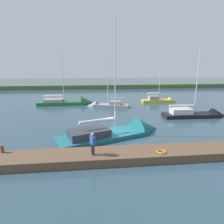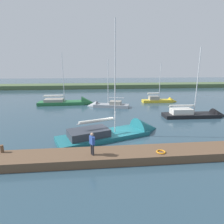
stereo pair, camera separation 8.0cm
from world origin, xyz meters
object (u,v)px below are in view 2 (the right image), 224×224
(mooring_post_far, at_px, (2,149))
(sailboat_behind_pier, at_px, (161,101))
(sailboat_inner_slip, at_px, (199,116))
(person_on_dock, at_px, (92,142))
(sailboat_outer_mooring, at_px, (123,133))
(life_ring_buoy, at_px, (161,152))
(sailboat_near_dock, at_px, (105,106))
(sailboat_far_left, at_px, (72,103))

(mooring_post_far, xyz_separation_m, sailboat_behind_pier, (-19.63, -20.91, -0.67))
(mooring_post_far, relative_size, sailboat_inner_slip, 0.05)
(mooring_post_far, xyz_separation_m, sailboat_inner_slip, (-20.94, -9.94, -0.76))
(sailboat_inner_slip, bearing_deg, person_on_dock, -141.45)
(sailboat_outer_mooring, bearing_deg, sailboat_inner_slip, 5.77)
(sailboat_outer_mooring, bearing_deg, life_ring_buoy, -92.39)
(sailboat_near_dock, xyz_separation_m, sailboat_behind_pier, (-11.08, -3.18, 0.11))
(sailboat_behind_pier, bearing_deg, sailboat_near_dock, -163.78)
(sailboat_near_dock, xyz_separation_m, person_on_dock, (2.11, 18.79, 1.43))
(mooring_post_far, distance_m, sailboat_behind_pier, 28.69)
(sailboat_near_dock, bearing_deg, person_on_dock, 99.61)
(life_ring_buoy, distance_m, sailboat_outer_mooring, 5.86)
(sailboat_near_dock, distance_m, person_on_dock, 18.96)
(mooring_post_far, relative_size, sailboat_outer_mooring, 0.05)
(mooring_post_far, distance_m, sailboat_near_dock, 19.70)
(sailboat_outer_mooring, distance_m, sailboat_far_left, 17.69)
(life_ring_buoy, distance_m, sailboat_near_dock, 19.16)
(mooring_post_far, relative_size, sailboat_near_dock, 0.06)
(sailboat_behind_pier, height_order, person_on_dock, sailboat_behind_pier)
(sailboat_inner_slip, relative_size, person_on_dock, 6.25)
(sailboat_outer_mooring, distance_m, person_on_dock, 6.37)
(life_ring_buoy, relative_size, sailboat_inner_slip, 0.07)
(sailboat_outer_mooring, bearing_deg, mooring_post_far, -175.96)
(sailboat_outer_mooring, relative_size, person_on_dock, 7.43)
(person_on_dock, bearing_deg, sailboat_inner_slip, -173.40)
(sailboat_near_dock, height_order, sailboat_inner_slip, sailboat_inner_slip)
(sailboat_inner_slip, bearing_deg, sailboat_near_dock, 149.16)
(sailboat_near_dock, height_order, sailboat_far_left, sailboat_far_left)
(mooring_post_far, height_order, sailboat_near_dock, sailboat_near_dock)
(sailboat_far_left, bearing_deg, sailboat_inner_slip, -32.16)
(sailboat_inner_slip, distance_m, person_on_dock, 18.25)
(person_on_dock, bearing_deg, mooring_post_far, -39.96)
(life_ring_buoy, distance_m, person_on_dock, 4.96)
(sailboat_inner_slip, height_order, sailboat_far_left, sailboat_far_left)
(sailboat_inner_slip, bearing_deg, mooring_post_far, -153.26)
(person_on_dock, bearing_deg, life_ring_buoy, 147.58)
(sailboat_behind_pier, relative_size, sailboat_far_left, 0.78)
(mooring_post_far, distance_m, sailboat_outer_mooring, 10.49)
(mooring_post_far, bearing_deg, person_on_dock, 170.66)
(mooring_post_far, distance_m, person_on_dock, 6.57)
(sailboat_near_dock, bearing_deg, sailboat_outer_mooring, 110.15)
(mooring_post_far, bearing_deg, life_ring_buoy, 173.88)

